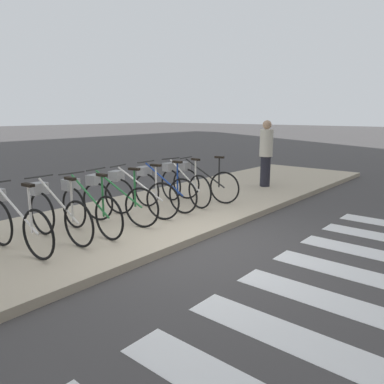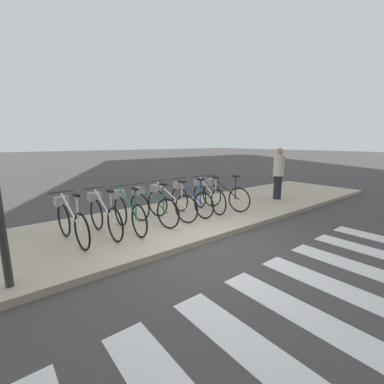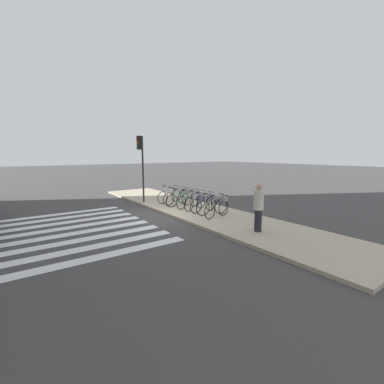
# 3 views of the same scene
# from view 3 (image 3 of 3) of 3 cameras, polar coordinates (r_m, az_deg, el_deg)

# --- Properties ---
(ground_plane) EXTENTS (120.00, 120.00, 0.00)m
(ground_plane) POSITION_cam_3_polar(r_m,az_deg,el_deg) (12.07, -5.81, -5.20)
(ground_plane) COLOR #423F3F
(sidewalk) EXTENTS (16.81, 3.22, 0.12)m
(sidewalk) POSITION_cam_3_polar(r_m,az_deg,el_deg) (12.91, 0.41, -3.97)
(sidewalk) COLOR #B7A88E
(sidewalk) RESTS_ON ground_plane
(road_crosswalk) EXTENTS (6.75, 8.00, 0.01)m
(road_crosswalk) POSITION_cam_3_polar(r_m,az_deg,el_deg) (10.60, -31.40, -8.36)
(road_crosswalk) COLOR silver
(road_crosswalk) RESTS_ON ground_plane
(parked_bicycle_0) EXTENTS (0.46, 1.62, 1.00)m
(parked_bicycle_0) POSITION_cam_3_polar(r_m,az_deg,el_deg) (14.46, -4.71, -0.63)
(parked_bicycle_0) COLOR black
(parked_bicycle_0) RESTS_ON sidewalk
(parked_bicycle_1) EXTENTS (0.46, 1.63, 1.00)m
(parked_bicycle_1) POSITION_cam_3_polar(r_m,az_deg,el_deg) (13.93, -3.31, -0.97)
(parked_bicycle_1) COLOR black
(parked_bicycle_1) RESTS_ON sidewalk
(parked_bicycle_2) EXTENTS (0.46, 1.63, 1.00)m
(parked_bicycle_2) POSITION_cam_3_polar(r_m,az_deg,el_deg) (13.48, -2.46, -1.29)
(parked_bicycle_2) COLOR black
(parked_bicycle_2) RESTS_ON sidewalk
(parked_bicycle_3) EXTENTS (0.52, 1.60, 1.00)m
(parked_bicycle_3) POSITION_cam_3_polar(r_m,az_deg,el_deg) (13.02, -0.65, -1.63)
(parked_bicycle_3) COLOR black
(parked_bicycle_3) RESTS_ON sidewalk
(parked_bicycle_4) EXTENTS (0.56, 1.59, 1.00)m
(parked_bicycle_4) POSITION_cam_3_polar(r_m,az_deg,el_deg) (12.62, 0.97, -1.95)
(parked_bicycle_4) COLOR black
(parked_bicycle_4) RESTS_ON sidewalk
(parked_bicycle_5) EXTENTS (0.46, 1.63, 1.00)m
(parked_bicycle_5) POSITION_cam_3_polar(r_m,az_deg,el_deg) (12.12, 2.93, -2.40)
(parked_bicycle_5) COLOR black
(parked_bicycle_5) RESTS_ON sidewalk
(parked_bicycle_6) EXTENTS (0.46, 1.61, 1.00)m
(parked_bicycle_6) POSITION_cam_3_polar(r_m,az_deg,el_deg) (11.64, 4.86, -2.88)
(parked_bicycle_6) COLOR black
(parked_bicycle_6) RESTS_ON sidewalk
(parked_bicycle_7) EXTENTS (0.46, 1.61, 1.00)m
(parked_bicycle_7) POSITION_cam_3_polar(r_m,az_deg,el_deg) (11.20, 5.86, -3.34)
(parked_bicycle_7) COLOR black
(parked_bicycle_7) RESTS_ON sidewalk
(pedestrian) EXTENTS (0.34, 0.34, 1.71)m
(pedestrian) POSITION_cam_3_polar(r_m,az_deg,el_deg) (9.31, 14.58, -3.13)
(pedestrian) COLOR #23232D
(pedestrian) RESTS_ON sidewalk
(traffic_light) EXTENTS (0.24, 0.40, 3.70)m
(traffic_light) POSITION_cam_3_polar(r_m,az_deg,el_deg) (14.63, -11.33, 8.04)
(traffic_light) COLOR #2D2D2D
(traffic_light) RESTS_ON sidewalk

